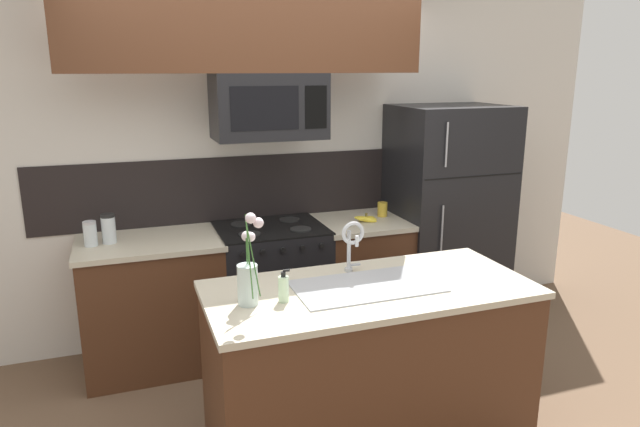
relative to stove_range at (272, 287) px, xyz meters
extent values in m
plane|color=brown|center=(0.00, -0.90, -0.46)|extent=(10.00, 10.00, 0.00)
cube|color=silver|center=(0.30, 0.38, 0.84)|extent=(5.20, 0.10, 2.60)
cube|color=black|center=(0.00, 0.32, 0.69)|extent=(3.22, 0.01, 0.48)
cube|color=#4C2B19|center=(-0.84, 0.00, -0.02)|extent=(0.91, 0.62, 0.88)
cube|color=beige|center=(-0.84, 0.00, 0.43)|extent=(0.94, 0.65, 0.03)
cube|color=#4C2B19|center=(0.70, 0.00, -0.02)|extent=(0.64, 0.62, 0.88)
cube|color=beige|center=(0.70, 0.00, 0.43)|extent=(0.67, 0.65, 0.03)
cube|color=black|center=(0.00, 0.00, -0.01)|extent=(0.76, 0.62, 0.91)
cube|color=black|center=(0.00, 0.00, 0.45)|extent=(0.76, 0.62, 0.01)
cylinder|color=black|center=(-0.18, -0.14, 0.46)|extent=(0.15, 0.15, 0.01)
cylinder|color=black|center=(0.18, -0.14, 0.46)|extent=(0.15, 0.15, 0.01)
cylinder|color=black|center=(-0.18, 0.14, 0.46)|extent=(0.15, 0.15, 0.01)
cylinder|color=black|center=(0.18, 0.14, 0.46)|extent=(0.15, 0.15, 0.01)
cylinder|color=black|center=(-0.27, -0.32, 0.39)|extent=(0.03, 0.02, 0.03)
cylinder|color=black|center=(-0.14, -0.32, 0.39)|extent=(0.03, 0.02, 0.03)
cylinder|color=black|center=(0.00, -0.32, 0.39)|extent=(0.03, 0.02, 0.03)
cylinder|color=black|center=(0.14, -0.32, 0.39)|extent=(0.03, 0.02, 0.03)
cylinder|color=black|center=(0.27, -0.32, 0.39)|extent=(0.03, 0.02, 0.03)
cube|color=black|center=(0.00, -0.02, 1.31)|extent=(0.74, 0.40, 0.43)
cube|color=black|center=(-0.07, -0.22, 1.31)|extent=(0.45, 0.00, 0.28)
cube|color=black|center=(0.27, -0.22, 1.31)|extent=(0.15, 0.00, 0.28)
cube|color=#4C2B19|center=(-0.14, -0.05, 1.83)|extent=(2.31, 0.34, 0.60)
cube|color=black|center=(1.44, 0.02, 0.41)|extent=(0.85, 0.72, 1.75)
cube|color=black|center=(1.44, -0.34, 0.80)|extent=(0.82, 0.00, 0.01)
cylinder|color=#99999E|center=(1.19, -0.36, 1.04)|extent=(0.01, 0.01, 0.31)
cylinder|color=#99999E|center=(1.19, -0.36, 0.27)|extent=(0.01, 0.01, 0.66)
cylinder|color=silver|center=(-1.19, -0.01, 0.52)|extent=(0.08, 0.08, 0.15)
cylinder|color=#B2B2B7|center=(-1.19, -0.01, 0.60)|extent=(0.08, 0.08, 0.02)
cylinder|color=silver|center=(-1.08, 0.02, 0.54)|extent=(0.09, 0.09, 0.17)
cylinder|color=black|center=(-1.08, 0.02, 0.63)|extent=(0.09, 0.09, 0.02)
ellipsoid|color=yellow|center=(0.71, -0.07, 0.47)|extent=(0.17, 0.11, 0.06)
ellipsoid|color=yellow|center=(0.72, -0.05, 0.47)|extent=(0.18, 0.06, 0.06)
ellipsoid|color=yellow|center=(0.72, -0.07, 0.47)|extent=(0.18, 0.05, 0.06)
ellipsoid|color=yellow|center=(0.73, -0.05, 0.47)|extent=(0.17, 0.10, 0.05)
cylinder|color=brown|center=(0.72, -0.06, 0.50)|extent=(0.02, 0.02, 0.03)
cylinder|color=gold|center=(0.90, 0.05, 0.50)|extent=(0.08, 0.08, 0.11)
cube|color=#4C2B19|center=(0.21, -1.25, -0.02)|extent=(1.69, 0.76, 0.88)
cube|color=beige|center=(0.21, -1.25, 0.43)|extent=(1.72, 0.79, 0.03)
cube|color=#ADAFB5|center=(0.19, -1.25, 0.45)|extent=(0.76, 0.42, 0.01)
cube|color=#ADAFB5|center=(0.02, -1.25, 0.37)|extent=(0.30, 0.32, 0.15)
cube|color=#ADAFB5|center=(0.37, -1.25, 0.37)|extent=(0.30, 0.32, 0.15)
cylinder|color=#B7BABF|center=(0.19, -1.00, 0.46)|extent=(0.04, 0.04, 0.02)
cylinder|color=#B7BABF|center=(0.19, -1.00, 0.58)|extent=(0.02, 0.02, 0.22)
torus|color=#B7BABF|center=(0.19, -1.06, 0.69)|extent=(0.13, 0.02, 0.13)
cylinder|color=#B7BABF|center=(0.19, -1.11, 0.66)|extent=(0.02, 0.02, 0.06)
cube|color=#B7BABF|center=(0.23, -1.00, 0.48)|extent=(0.07, 0.01, 0.01)
cylinder|color=beige|center=(-0.27, -1.29, 0.51)|extent=(0.05, 0.05, 0.13)
cylinder|color=black|center=(-0.27, -1.29, 0.59)|extent=(0.02, 0.02, 0.02)
cube|color=black|center=(-0.26, -1.29, 0.61)|extent=(0.03, 0.01, 0.01)
cylinder|color=silver|center=(-0.44, -1.26, 0.55)|extent=(0.10, 0.10, 0.20)
cylinder|color=silver|center=(-0.44, -1.26, 0.48)|extent=(0.09, 0.09, 0.06)
cylinder|color=#386B2D|center=(-0.44, -1.25, 0.65)|extent=(0.01, 0.04, 0.27)
sphere|color=silver|center=(-0.43, -1.23, 0.78)|extent=(0.05, 0.05, 0.05)
cylinder|color=#386B2D|center=(-0.43, -1.26, 0.65)|extent=(0.03, 0.02, 0.28)
sphere|color=silver|center=(-0.42, -1.25, 0.78)|extent=(0.05, 0.05, 0.05)
cylinder|color=#386B2D|center=(-0.44, -1.31, 0.71)|extent=(0.01, 0.10, 0.39)
sphere|color=silver|center=(-0.44, -1.36, 0.91)|extent=(0.05, 0.05, 0.05)
cylinder|color=#386B2D|center=(-0.42, -1.30, 0.69)|extent=(0.05, 0.08, 0.36)
sphere|color=silver|center=(-0.40, -1.34, 0.87)|extent=(0.05, 0.05, 0.05)
camera|label=1|loc=(-0.97, -3.80, 1.56)|focal=32.00mm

